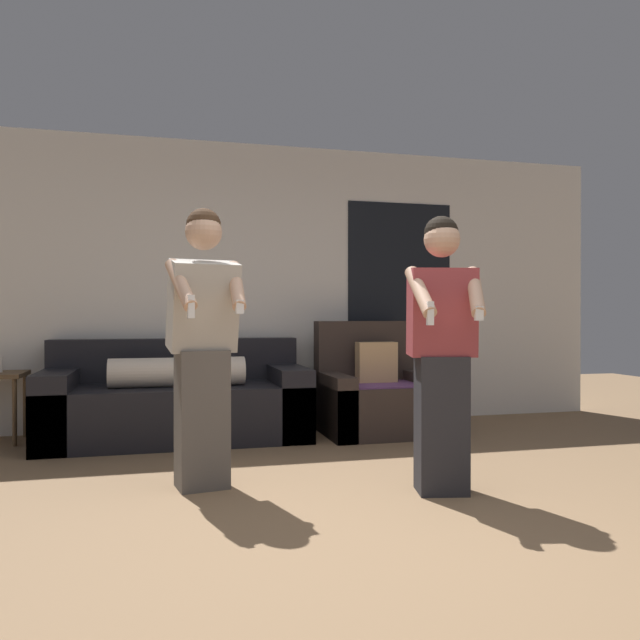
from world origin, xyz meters
TOP-DOWN VIEW (x-y plane):
  - ground_plane at (0.00, 0.00)m, footprint 14.00×14.00m
  - wall_back at (0.02, 3.26)m, footprint 6.95×0.07m
  - couch at (-0.89, 2.74)m, footprint 2.18×0.97m
  - armchair at (0.86, 2.59)m, footprint 0.99×0.81m
  - person_left at (-0.77, 1.14)m, footprint 0.46×0.55m
  - person_right at (0.60, 0.69)m, footprint 0.46×0.52m

SIDE VIEW (x-z plane):
  - ground_plane at x=0.00m, z-range 0.00..0.00m
  - couch at x=-0.89m, z-range -0.11..0.73m
  - armchair at x=0.86m, z-range -0.17..0.83m
  - person_right at x=0.60m, z-range 0.02..1.67m
  - person_left at x=-0.77m, z-range 0.02..1.73m
  - wall_back at x=0.02m, z-range 0.00..2.70m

